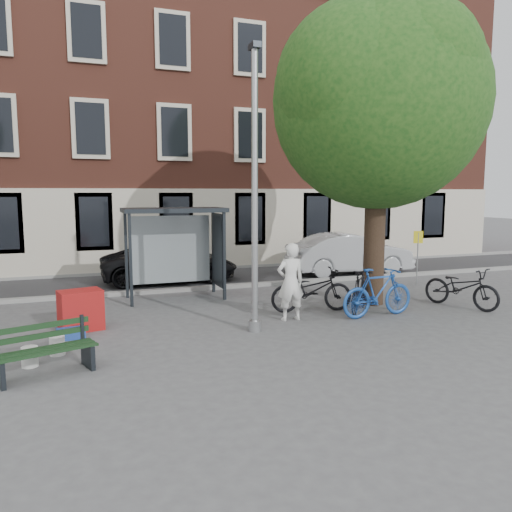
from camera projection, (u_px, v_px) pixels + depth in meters
The scene contains 21 objects.
ground at pixel (255, 331), 11.04m from camera, with size 90.00×90.00×0.00m, color #4C4C4F.
road at pixel (188, 280), 17.57m from camera, with size 40.00×4.00×0.01m, color #28282B.
curb_near at pixel (201, 288), 15.70m from camera, with size 40.00×0.25×0.12m, color gray.
curb_far at pixel (177, 270), 19.43m from camera, with size 40.00×0.25×0.12m, color gray.
building_row at pixel (157, 104), 22.28m from camera, with size 30.00×8.00×14.00m, color brown.
lamppost at pixel (255, 205), 10.69m from camera, with size 0.28×0.35×6.11m.
tree_right at pixel (382, 93), 12.97m from camera, with size 5.76×5.60×8.20m.
bus_shelter at pixel (187, 232), 14.42m from camera, with size 2.85×1.45×2.62m.
painter at pixel (290, 282), 11.90m from camera, with size 0.68×0.45×1.86m, color white.
bench at pixel (45, 353), 8.33m from camera, with size 1.72×1.01×0.85m.
bike_a at pixel (312, 290), 12.81m from camera, with size 0.74×2.13×1.12m, color black.
bike_b at pixel (378, 292), 12.26m from camera, with size 0.57×2.03×1.22m, color #1C489A.
bike_c at pixel (461, 287), 13.28m from camera, with size 0.72×2.07×1.09m, color black.
bike_d at pixel (360, 292), 12.77m from camera, with size 0.50×1.76×1.06m, color black.
car_dark at pixel (170, 263), 17.14m from camera, with size 2.13×4.62×1.28m, color black.
car_silver at pixel (350, 254), 18.77m from camera, with size 1.63×4.67×1.54m, color #B3B6BB.
red_stand at pixel (81, 310), 11.09m from camera, with size 0.90×0.60×0.90m, color #A41615.
blue_crate at pixel (71, 333), 10.51m from camera, with size 0.55×0.40×0.20m, color navy.
bucket_b at pixel (57, 346), 9.40m from camera, with size 0.28×0.28×0.36m, color silver.
bucket_c at pixel (30, 357), 8.77m from camera, with size 0.28×0.28×0.36m, color silver.
notice_sign at pixel (418, 247), 16.50m from camera, with size 0.30×0.13×1.79m.
Camera 1 is at (-3.62, -10.11, 3.05)m, focal length 35.00 mm.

